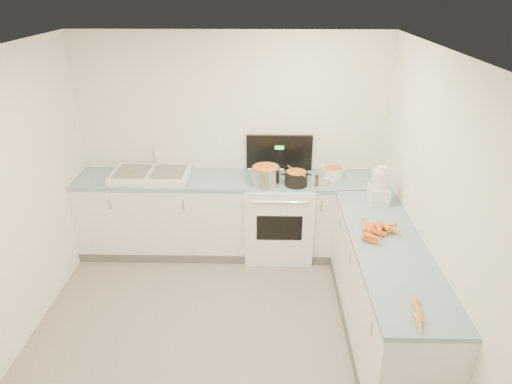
{
  "coord_description": "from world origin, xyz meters",
  "views": [
    {
      "loc": [
        0.39,
        -3.01,
        2.96
      ],
      "look_at": [
        0.3,
        1.1,
        1.05
      ],
      "focal_mm": 32.0,
      "sensor_mm": 36.0,
      "label": 1
    }
  ],
  "objects_px": {
    "spice_jar": "(326,182)",
    "sink": "(151,174)",
    "food_processor": "(379,187)",
    "mixing_bowl": "(333,172)",
    "stove": "(279,216)",
    "black_pot": "(296,179)",
    "extract_bottle": "(317,181)",
    "steel_pot": "(266,176)"
  },
  "relations": [
    {
      "from": "spice_jar",
      "to": "sink",
      "type": "bearing_deg",
      "value": 174.33
    },
    {
      "from": "sink",
      "to": "food_processor",
      "type": "distance_m",
      "value": 2.49
    },
    {
      "from": "mixing_bowl",
      "to": "spice_jar",
      "type": "height_order",
      "value": "mixing_bowl"
    },
    {
      "from": "food_processor",
      "to": "spice_jar",
      "type": "bearing_deg",
      "value": 141.02
    },
    {
      "from": "stove",
      "to": "sink",
      "type": "xyz_separation_m",
      "value": [
        -1.45,
        0.02,
        0.5
      ]
    },
    {
      "from": "sink",
      "to": "spice_jar",
      "type": "height_order",
      "value": "sink"
    },
    {
      "from": "stove",
      "to": "black_pot",
      "type": "xyz_separation_m",
      "value": [
        0.17,
        -0.16,
        0.53
      ]
    },
    {
      "from": "black_pot",
      "to": "stove",
      "type": "bearing_deg",
      "value": 137.46
    },
    {
      "from": "mixing_bowl",
      "to": "extract_bottle",
      "type": "distance_m",
      "value": 0.33
    },
    {
      "from": "stove",
      "to": "food_processor",
      "type": "bearing_deg",
      "value": -29.98
    },
    {
      "from": "extract_bottle",
      "to": "food_processor",
      "type": "distance_m",
      "value": 0.7
    },
    {
      "from": "mixing_bowl",
      "to": "black_pot",
      "type": "bearing_deg",
      "value": -150.69
    },
    {
      "from": "mixing_bowl",
      "to": "food_processor",
      "type": "distance_m",
      "value": 0.75
    },
    {
      "from": "spice_jar",
      "to": "extract_bottle",
      "type": "bearing_deg",
      "value": -178.48
    },
    {
      "from": "food_processor",
      "to": "sink",
      "type": "bearing_deg",
      "value": 166.63
    },
    {
      "from": "steel_pot",
      "to": "black_pot",
      "type": "bearing_deg",
      "value": -2.78
    },
    {
      "from": "sink",
      "to": "food_processor",
      "type": "height_order",
      "value": "food_processor"
    },
    {
      "from": "black_pot",
      "to": "extract_bottle",
      "type": "bearing_deg",
      "value": -5.2
    },
    {
      "from": "steel_pot",
      "to": "extract_bottle",
      "type": "xyz_separation_m",
      "value": [
        0.55,
        -0.04,
        -0.04
      ]
    },
    {
      "from": "steel_pot",
      "to": "mixing_bowl",
      "type": "relative_size",
      "value": 1.29
    },
    {
      "from": "sink",
      "to": "steel_pot",
      "type": "xyz_separation_m",
      "value": [
        1.29,
        -0.16,
        0.05
      ]
    },
    {
      "from": "stove",
      "to": "steel_pot",
      "type": "height_order",
      "value": "stove"
    },
    {
      "from": "sink",
      "to": "black_pot",
      "type": "xyz_separation_m",
      "value": [
        1.62,
        -0.18,
        0.03
      ]
    },
    {
      "from": "extract_bottle",
      "to": "food_processor",
      "type": "bearing_deg",
      "value": -33.43
    },
    {
      "from": "stove",
      "to": "spice_jar",
      "type": "bearing_deg",
      "value": -19.63
    },
    {
      "from": "stove",
      "to": "food_processor",
      "type": "relative_size",
      "value": 3.54
    },
    {
      "from": "steel_pot",
      "to": "black_pot",
      "type": "distance_m",
      "value": 0.33
    },
    {
      "from": "sink",
      "to": "spice_jar",
      "type": "xyz_separation_m",
      "value": [
        1.95,
        -0.19,
        0.0
      ]
    },
    {
      "from": "extract_bottle",
      "to": "food_processor",
      "type": "height_order",
      "value": "food_processor"
    },
    {
      "from": "spice_jar",
      "to": "black_pot",
      "type": "bearing_deg",
      "value": 176.92
    },
    {
      "from": "steel_pot",
      "to": "mixing_bowl",
      "type": "distance_m",
      "value": 0.79
    },
    {
      "from": "mixing_bowl",
      "to": "spice_jar",
      "type": "relative_size",
      "value": 2.85
    },
    {
      "from": "sink",
      "to": "spice_jar",
      "type": "bearing_deg",
      "value": -5.67
    },
    {
      "from": "black_pot",
      "to": "mixing_bowl",
      "type": "xyz_separation_m",
      "value": [
        0.42,
        0.24,
        -0.01
      ]
    },
    {
      "from": "stove",
      "to": "extract_bottle",
      "type": "height_order",
      "value": "stove"
    },
    {
      "from": "mixing_bowl",
      "to": "extract_bottle",
      "type": "xyz_separation_m",
      "value": [
        -0.2,
        -0.26,
        -0.0
      ]
    },
    {
      "from": "extract_bottle",
      "to": "steel_pot",
      "type": "bearing_deg",
      "value": 176.25
    },
    {
      "from": "sink",
      "to": "steel_pot",
      "type": "bearing_deg",
      "value": -7.05
    },
    {
      "from": "mixing_bowl",
      "to": "spice_jar",
      "type": "bearing_deg",
      "value": -111.56
    },
    {
      "from": "sink",
      "to": "extract_bottle",
      "type": "xyz_separation_m",
      "value": [
        1.85,
        -0.2,
        0.02
      ]
    },
    {
      "from": "stove",
      "to": "steel_pot",
      "type": "distance_m",
      "value": 0.6
    },
    {
      "from": "spice_jar",
      "to": "food_processor",
      "type": "xyz_separation_m",
      "value": [
        0.47,
        -0.38,
        0.12
      ]
    }
  ]
}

